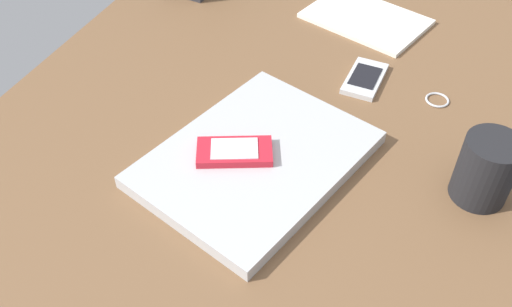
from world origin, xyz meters
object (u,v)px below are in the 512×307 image
Objects in this scene: cell_phone_on_desk at (365,78)px; notepad at (366,19)px; cell_phone_on_laptop at (236,152)px; pen_cup at (486,169)px; key_ring at (437,100)px; laptop_closed at (256,159)px.

notepad is at bearing -166.06° from cell_phone_on_desk.
cell_phone_on_laptop is 1.24× the size of pen_cup.
key_ring is 0.40× the size of pen_cup.
key_ring is (0.73, 11.72, -0.30)cm from cell_phone_on_desk.
cell_phone_on_desk is 0.48× the size of notepad.
pen_cup reaches higher than cell_phone_on_laptop.
key_ring is (-24.68, 23.13, -2.33)cm from cell_phone_on_laptop.
cell_phone_on_desk is (-24.18, 9.02, -0.49)cm from laptop_closed.
notepad is 2.29× the size of pen_cup.
cell_phone_on_laptop is at bearing 8.49° from notepad.
pen_cup is at bearing 47.00° from cell_phone_on_desk.
laptop_closed is 1.44× the size of notepad.
key_ring is 19.78cm from pen_cup.
key_ring is (18.91, 16.24, -0.22)cm from notepad.
cell_phone_on_laptop is 31.92cm from pen_cup.
cell_phone_on_laptop is 1.14× the size of cell_phone_on_desk.
key_ring is at bearing 86.43° from cell_phone_on_desk.
pen_cup reaches higher than cell_phone_on_desk.
pen_cup is (-7.10, 31.06, 2.06)cm from cell_phone_on_laptop.
cell_phone_on_desk is 11.75cm from key_ring.
cell_phone_on_laptop is at bearing -77.12° from pen_cup.
cell_phone_on_desk is at bearing 31.43° from notepad.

